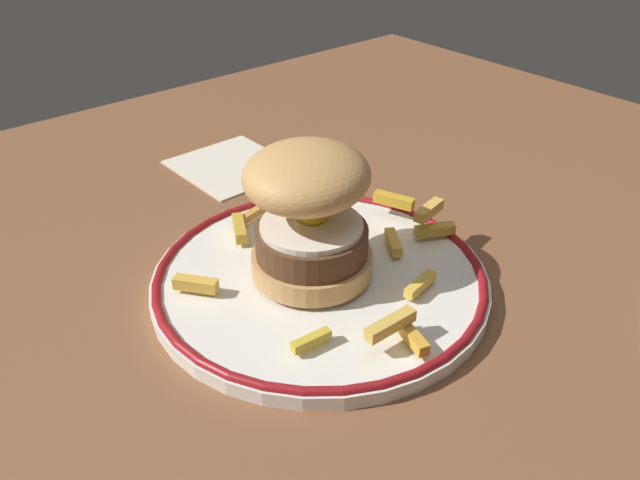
{
  "coord_description": "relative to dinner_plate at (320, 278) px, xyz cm",
  "views": [
    {
      "loc": [
        -24.65,
        -30.16,
        32.59
      ],
      "look_at": [
        3.78,
        3.35,
        4.6
      ],
      "focal_mm": 36.4,
      "sensor_mm": 36.0,
      "label": 1
    }
  ],
  "objects": [
    {
      "name": "ground_plane",
      "position": [
        -3.78,
        -3.35,
        -2.84
      ],
      "size": [
        130.66,
        109.82,
        4.0
      ],
      "primitive_type": "cube",
      "color": "brown"
    },
    {
      "name": "fries_pile",
      "position": [
        3.06,
        -0.33,
        1.61
      ],
      "size": [
        24.0,
        24.18,
        2.92
      ],
      "color": "gold",
      "rests_on": "dinner_plate"
    },
    {
      "name": "burger",
      "position": [
        -0.34,
        0.94,
        6.16
      ],
      "size": [
        13.53,
        13.4,
        10.8
      ],
      "color": "tan",
      "rests_on": "dinner_plate"
    },
    {
      "name": "dinner_plate",
      "position": [
        0.0,
        0.0,
        0.0
      ],
      "size": [
        27.98,
        27.98,
        1.6
      ],
      "color": "white",
      "rests_on": "ground_plane"
    },
    {
      "name": "napkin",
      "position": [
        7.14,
        23.87,
        -0.64
      ],
      "size": [
        11.5,
        12.52,
        0.4
      ],
      "primitive_type": "cube",
      "rotation": [
        0.0,
        0.0,
        0.01
      ],
      "color": "silver",
      "rests_on": "ground_plane"
    }
  ]
}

